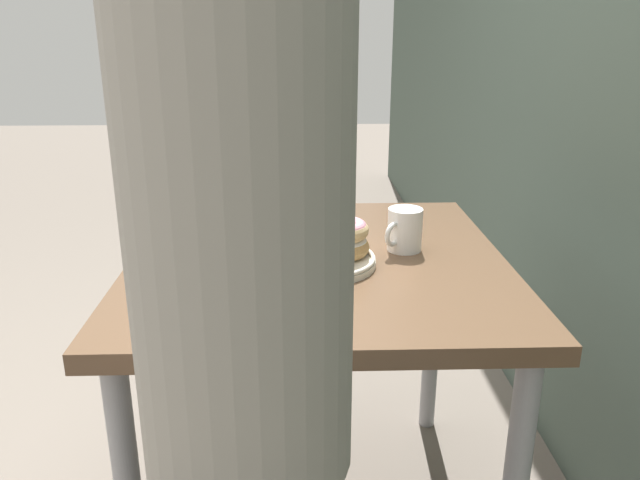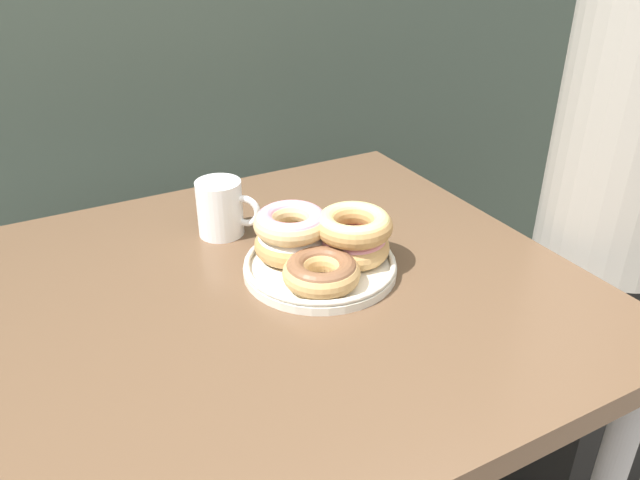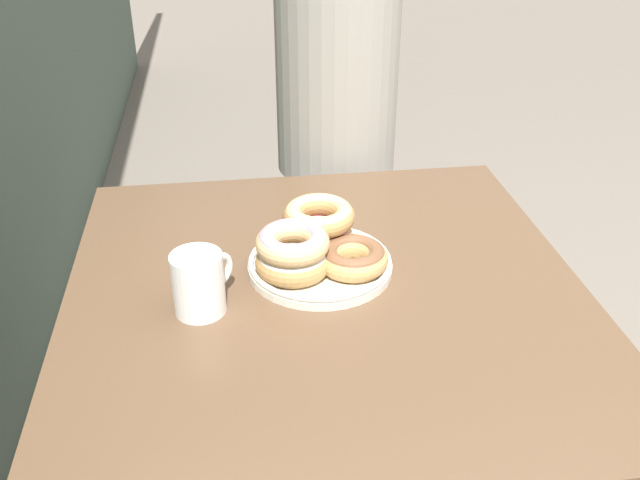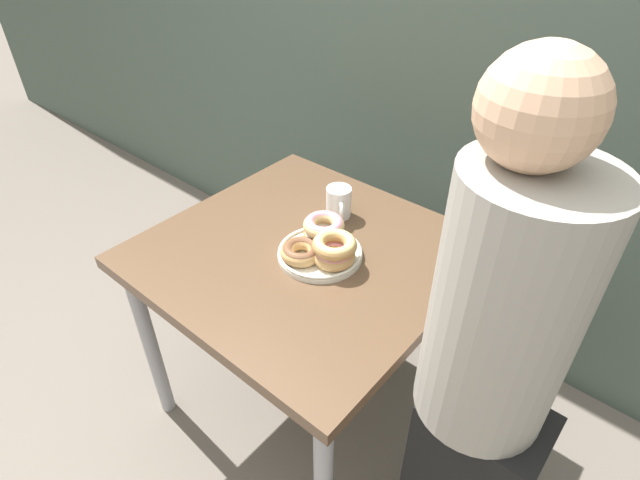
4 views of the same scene
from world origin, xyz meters
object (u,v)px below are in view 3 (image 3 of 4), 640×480
person_figure (336,135)px  donut_plate (316,247)px  dining_table (326,331)px  coffee_mug (199,282)px

person_figure → donut_plate: bearing=167.7°
donut_plate → person_figure: 0.59m
dining_table → donut_plate: bearing=7.8°
coffee_mug → dining_table: bearing=-80.8°
coffee_mug → donut_plate: bearing=-63.5°
dining_table → coffee_mug: size_ratio=8.75×
donut_plate → person_figure: bearing=-12.3°
donut_plate → coffee_mug: size_ratio=2.67×
person_figure → coffee_mug: bearing=154.4°
coffee_mug → person_figure: size_ratio=0.07×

